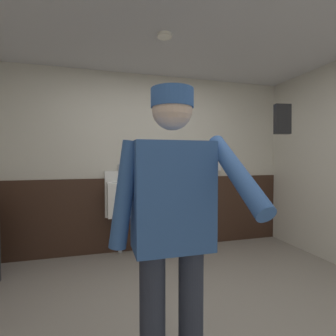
{
  "coord_description": "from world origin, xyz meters",
  "views": [
    {
      "loc": [
        -0.68,
        -1.76,
        1.33
      ],
      "look_at": [
        -0.14,
        0.14,
        1.25
      ],
      "focal_mm": 27.03,
      "sensor_mm": 36.0,
      "label": 1
    }
  ],
  "objects_px": {
    "soap_dispenser": "(217,165)",
    "urinal_middle": "(173,196)",
    "urinal_left": "(120,199)",
    "person": "(173,220)",
    "cell_phone": "(282,119)"
  },
  "relations": [
    {
      "from": "cell_phone",
      "to": "soap_dispenser",
      "type": "xyz_separation_m",
      "value": [
        1.14,
        2.79,
        -0.24
      ]
    },
    {
      "from": "urinal_middle",
      "to": "urinal_left",
      "type": "bearing_deg",
      "value": 180.0
    },
    {
      "from": "person",
      "to": "soap_dispenser",
      "type": "distance_m",
      "value": 2.7
    },
    {
      "from": "urinal_left",
      "to": "urinal_middle",
      "type": "distance_m",
      "value": 0.75
    },
    {
      "from": "urinal_middle",
      "to": "person",
      "type": "distance_m",
      "value": 2.28
    },
    {
      "from": "urinal_left",
      "to": "cell_phone",
      "type": "height_order",
      "value": "cell_phone"
    },
    {
      "from": "cell_phone",
      "to": "soap_dispenser",
      "type": "distance_m",
      "value": 3.03
    },
    {
      "from": "urinal_middle",
      "to": "person",
      "type": "relative_size",
      "value": 0.73
    },
    {
      "from": "urinal_left",
      "to": "urinal_middle",
      "type": "relative_size",
      "value": 1.0
    },
    {
      "from": "soap_dispenser",
      "to": "urinal_middle",
      "type": "bearing_deg",
      "value": -171.03
    },
    {
      "from": "urinal_left",
      "to": "person",
      "type": "distance_m",
      "value": 2.18
    },
    {
      "from": "person",
      "to": "cell_phone",
      "type": "relative_size",
      "value": 15.4
    },
    {
      "from": "soap_dispenser",
      "to": "cell_phone",
      "type": "bearing_deg",
      "value": -112.22
    },
    {
      "from": "urinal_middle",
      "to": "soap_dispenser",
      "type": "distance_m",
      "value": 0.89
    },
    {
      "from": "urinal_left",
      "to": "soap_dispenser",
      "type": "distance_m",
      "value": 1.58
    }
  ]
}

